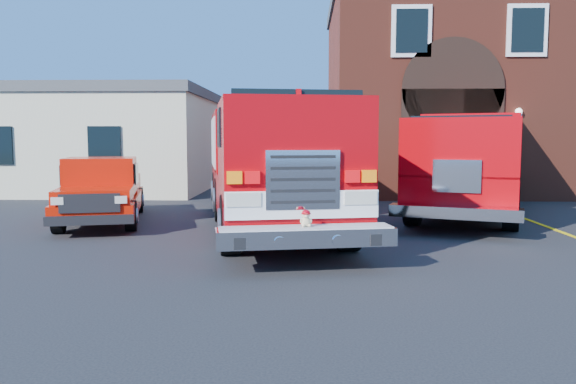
{
  "coord_description": "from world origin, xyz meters",
  "views": [
    {
      "loc": [
        0.32,
        -11.23,
        2.27
      ],
      "look_at": [
        0.0,
        -1.2,
        1.3
      ],
      "focal_mm": 35.0,
      "sensor_mm": 36.0,
      "label": 1
    }
  ],
  "objects_px": {
    "fire_engine": "(269,163)",
    "pickup_truck": "(103,192)",
    "secondary_truck": "(471,160)",
    "fire_station": "(503,93)",
    "side_building": "(92,140)"
  },
  "relations": [
    {
      "from": "fire_station",
      "to": "pickup_truck",
      "type": "height_order",
      "value": "fire_station"
    },
    {
      "from": "fire_station",
      "to": "pickup_truck",
      "type": "xyz_separation_m",
      "value": [
        -14.16,
        -10.31,
        -3.42
      ]
    },
    {
      "from": "fire_station",
      "to": "fire_engine",
      "type": "relative_size",
      "value": 1.43
    },
    {
      "from": "fire_engine",
      "to": "secondary_truck",
      "type": "relative_size",
      "value": 1.11
    },
    {
      "from": "side_building",
      "to": "pickup_truck",
      "type": "xyz_separation_m",
      "value": [
        3.83,
        -9.32,
        -1.37
      ]
    },
    {
      "from": "pickup_truck",
      "to": "secondary_truck",
      "type": "height_order",
      "value": "secondary_truck"
    },
    {
      "from": "fire_engine",
      "to": "pickup_truck",
      "type": "relative_size",
      "value": 1.88
    },
    {
      "from": "fire_station",
      "to": "side_building",
      "type": "bearing_deg",
      "value": -176.86
    },
    {
      "from": "fire_station",
      "to": "pickup_truck",
      "type": "distance_m",
      "value": 17.85
    },
    {
      "from": "secondary_truck",
      "to": "pickup_truck",
      "type": "bearing_deg",
      "value": -168.3
    },
    {
      "from": "pickup_truck",
      "to": "secondary_truck",
      "type": "distance_m",
      "value": 10.7
    },
    {
      "from": "side_building",
      "to": "fire_engine",
      "type": "relative_size",
      "value": 0.96
    },
    {
      "from": "side_building",
      "to": "fire_station",
      "type": "bearing_deg",
      "value": 3.14
    },
    {
      "from": "side_building",
      "to": "secondary_truck",
      "type": "distance_m",
      "value": 15.99
    },
    {
      "from": "pickup_truck",
      "to": "fire_station",
      "type": "bearing_deg",
      "value": 36.06
    }
  ]
}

